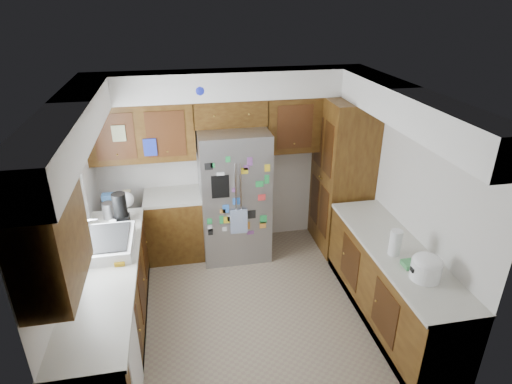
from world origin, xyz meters
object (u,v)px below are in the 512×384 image
Objects in this scene: fridge at (234,194)px; rice_cooker at (426,266)px; pantry at (342,176)px; paper_towel at (395,243)px.

fridge reaches higher than rice_cooker.
pantry is 1.73m from paper_towel.
paper_towel is (-0.09, -1.72, -0.02)m from pantry.
fridge is 6.53× the size of paper_towel.
paper_towel is at bearing 101.95° from rice_cooker.
rice_cooker is at bearing -90.01° from pantry.
paper_towel is (-0.09, 0.43, 0.01)m from rice_cooker.
pantry is 7.80× the size of paper_towel.
pantry is 1.51m from fridge.
rice_cooker is 1.07× the size of paper_towel.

